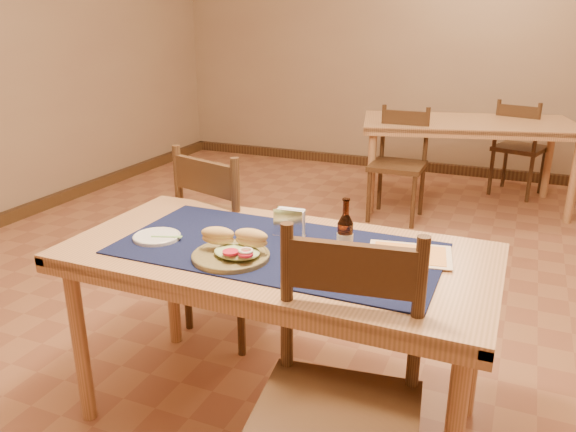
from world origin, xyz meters
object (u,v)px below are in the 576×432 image
at_px(chair_main_near, 338,405).
at_px(beer_bottle, 345,236).
at_px(back_table, 468,130).
at_px(main_table, 278,269).
at_px(napkin_holder, 289,223).
at_px(chair_main_far, 232,239).
at_px(sandwich_plate, 233,251).

relative_size(chair_main_near, beer_bottle, 4.53).
bearing_deg(back_table, chair_main_near, -89.15).
bearing_deg(beer_bottle, main_table, -176.26).
distance_m(beer_bottle, napkin_holder, 0.29).
bearing_deg(chair_main_near, back_table, 90.85).
relative_size(beer_bottle, napkin_holder, 1.70).
distance_m(main_table, chair_main_far, 0.75).
bearing_deg(sandwich_plate, napkin_holder, 70.46).
relative_size(main_table, chair_main_near, 1.60).
distance_m(chair_main_far, napkin_holder, 0.70).
bearing_deg(sandwich_plate, main_table, 54.50).
relative_size(chair_main_far, sandwich_plate, 3.55).
xyz_separation_m(chair_main_near, napkin_holder, (-0.41, 0.62, 0.29)).
bearing_deg(main_table, napkin_holder, 93.17).
distance_m(chair_main_near, napkin_holder, 0.80).
bearing_deg(back_table, beer_bottle, -91.67).
distance_m(chair_main_near, sandwich_plate, 0.67).
relative_size(main_table, sandwich_plate, 5.69).
bearing_deg(back_table, chair_main_far, -107.45).
bearing_deg(chair_main_near, sandwich_plate, 146.74).
distance_m(main_table, napkin_holder, 0.19).
xyz_separation_m(chair_main_far, sandwich_plate, (0.39, -0.69, 0.27)).
relative_size(main_table, beer_bottle, 7.25).
bearing_deg(chair_main_far, beer_bottle, -35.00).
xyz_separation_m(sandwich_plate, napkin_holder, (0.10, 0.28, 0.02)).
height_order(back_table, beer_bottle, beer_bottle).
bearing_deg(sandwich_plate, chair_main_near, -33.26).
height_order(chair_main_near, napkin_holder, chair_main_near).
height_order(main_table, beer_bottle, beer_bottle).
xyz_separation_m(main_table, sandwich_plate, (-0.11, -0.15, 0.12)).
bearing_deg(beer_bottle, chair_main_far, 145.00).
bearing_deg(main_table, sandwich_plate, -125.50).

